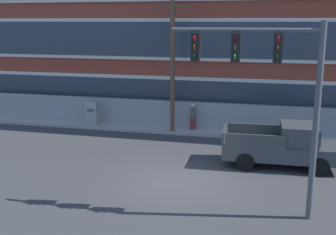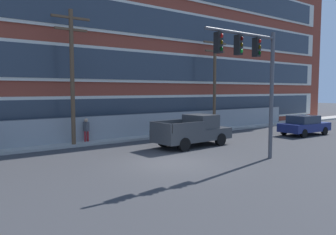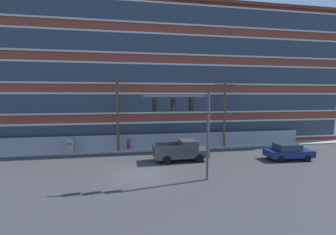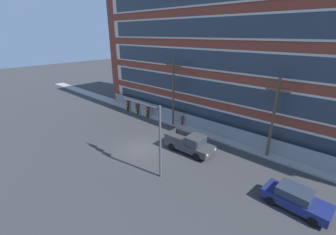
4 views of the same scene
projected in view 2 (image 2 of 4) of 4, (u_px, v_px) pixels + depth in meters
The scene contains 10 objects.
ground_plane at pixel (171, 163), 15.82m from camera, with size 160.00×160.00×0.00m, color #38383A.
sidewalk_building_side at pixel (99, 141), 22.22m from camera, with size 80.00×2.00×0.16m, color #9E9B93.
brick_mill_building at pixel (129, 32), 29.99m from camera, with size 48.44×10.97×17.64m.
chain_link_fence at pixel (126, 127), 23.59m from camera, with size 37.03×0.06×1.80m.
traffic_signal_mast at pixel (254, 67), 15.81m from camera, with size 4.79×0.43×6.45m.
pickup_truck_dark_grey at pixel (194, 131), 20.66m from camera, with size 5.30×2.31×1.97m.
sedan_navy at pixel (304, 125), 25.73m from camera, with size 4.43×2.15×1.56m.
utility_pole_near_corner at pixel (72, 72), 20.08m from camera, with size 2.38×0.26×8.42m.
utility_pole_midblock at pixel (215, 79), 27.66m from camera, with size 2.56×0.26×7.99m.
pedestrian_near_cabinet at pixel (86, 129), 21.51m from camera, with size 0.32×0.43×1.69m.
Camera 2 is at (-9.46, -12.39, 3.53)m, focal length 35.00 mm.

